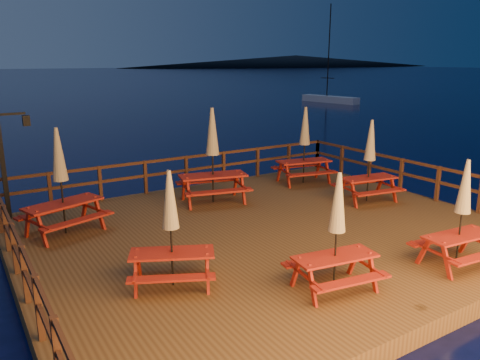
{
  "coord_description": "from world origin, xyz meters",
  "views": [
    {
      "loc": [
        -6.66,
        -9.19,
        4.66
      ],
      "look_at": [
        -0.51,
        0.6,
        1.66
      ],
      "focal_mm": 35.0,
      "sensor_mm": 36.0,
      "label": 1
    }
  ],
  "objects": [
    {
      "name": "picnic_table_1",
      "position": [
        2.13,
        -3.85,
        1.59
      ],
      "size": [
        1.72,
        1.46,
        2.3
      ],
      "rotation": [
        0.0,
        0.0,
        -0.09
      ],
      "color": "maroon",
      "rests_on": "deck"
    },
    {
      "name": "picnic_table_5",
      "position": [
        -0.04,
        2.89,
        1.9
      ],
      "size": [
        2.35,
        2.09,
        2.88
      ],
      "rotation": [
        0.0,
        0.0,
        -0.24
      ],
      "color": "maroon",
      "rests_on": "deck"
    },
    {
      "name": "deck_piles",
      "position": [
        0.0,
        0.0,
        -0.3
      ],
      "size": [
        11.44,
        9.44,
        1.4
      ],
      "color": "#311B0F",
      "rests_on": "ground"
    },
    {
      "name": "picnic_table_2",
      "position": [
        -3.35,
        -1.48,
        1.59
      ],
      "size": [
        2.02,
        1.89,
        2.29
      ],
      "rotation": [
        0.0,
        0.0,
        -0.46
      ],
      "color": "maroon",
      "rests_on": "deck"
    },
    {
      "name": "lamp_post",
      "position": [
        -5.39,
        4.55,
        2.2
      ],
      "size": [
        0.85,
        0.18,
        3.0
      ],
      "color": "black",
      "rests_on": "deck"
    },
    {
      "name": "picnic_table_3",
      "position": [
        3.79,
        3.23,
        1.79
      ],
      "size": [
        2.15,
        1.9,
        2.68
      ],
      "rotation": [
        0.0,
        0.0,
        -0.21
      ],
      "color": "maroon",
      "rests_on": "deck"
    },
    {
      "name": "headland_right",
      "position": [
        185.0,
        230.0,
        3.5
      ],
      "size": [
        230.4,
        86.4,
        7.0
      ],
      "primitive_type": "ellipsoid",
      "color": "black",
      "rests_on": "ground"
    },
    {
      "name": "ground",
      "position": [
        0.0,
        0.0,
        0.0
      ],
      "size": [
        500.0,
        500.0,
        0.0
      ],
      "primitive_type": "plane",
      "color": "black",
      "rests_on": "ground"
    },
    {
      "name": "railing",
      "position": [
        0.0,
        1.78,
        1.16
      ],
      "size": [
        11.8,
        9.75,
        1.1
      ],
      "color": "#311B0F",
      "rests_on": "deck"
    },
    {
      "name": "picnic_table_4",
      "position": [
        -4.49,
        2.53,
        1.79
      ],
      "size": [
        2.25,
        2.04,
        2.68
      ],
      "rotation": [
        0.0,
        0.0,
        0.31
      ],
      "color": "maroon",
      "rests_on": "deck"
    },
    {
      "name": "sailboat",
      "position": [
        29.52,
        29.77,
        0.35
      ],
      "size": [
        2.25,
        7.22,
        10.57
      ],
      "rotation": [
        0.0,
        0.0,
        0.15
      ],
      "color": "silver",
      "rests_on": "ground"
    },
    {
      "name": "picnic_table_6",
      "position": [
        4.04,
        0.46,
        1.71
      ],
      "size": [
        1.97,
        1.71,
        2.51
      ],
      "rotation": [
        0.0,
        0.0,
        -0.16
      ],
      "color": "maroon",
      "rests_on": "deck"
    },
    {
      "name": "deck",
      "position": [
        0.0,
        0.0,
        0.2
      ],
      "size": [
        12.0,
        10.0,
        0.4
      ],
      "primitive_type": "cube",
      "color": "#4D3319",
      "rests_on": "ground"
    },
    {
      "name": "picnic_table_0",
      "position": [
        -0.83,
        -3.26,
        1.59
      ],
      "size": [
        1.78,
        1.55,
        2.29
      ],
      "rotation": [
        0.0,
        0.0,
        -0.15
      ],
      "color": "maroon",
      "rests_on": "deck"
    }
  ]
}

